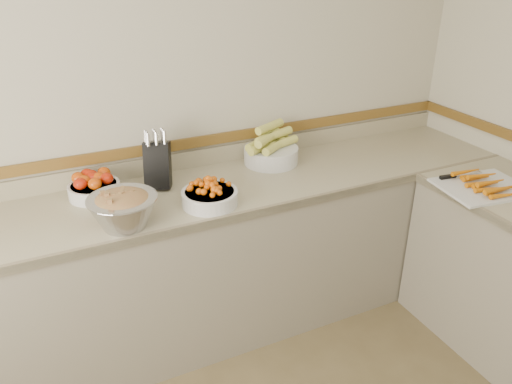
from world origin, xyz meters
name	(u,v)px	position (x,y,z in m)	size (l,w,h in m)	color
back_wall	(144,105)	(0.00, 2.00, 1.30)	(4.00, 4.00, 0.00)	#AFA890
counter_back	(173,269)	(0.00, 1.68, 0.45)	(4.00, 0.65, 1.08)	gray
knife_block	(158,164)	(0.00, 1.82, 1.03)	(0.19, 0.20, 0.32)	black
tomato_bowl	(94,186)	(-0.33, 1.84, 0.96)	(0.26, 0.26, 0.13)	silver
cherry_tomato_bowl	(210,195)	(0.17, 1.51, 0.95)	(0.28, 0.28, 0.15)	silver
corn_bowl	(271,150)	(0.68, 1.85, 0.98)	(0.35, 0.32, 0.24)	silver
rhubarb_bowl	(123,208)	(-0.26, 1.47, 0.99)	(0.32, 0.32, 0.18)	#B2B2BA
cutting_board	(483,185)	(1.54, 1.06, 0.92)	(0.49, 0.41, 0.06)	beige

